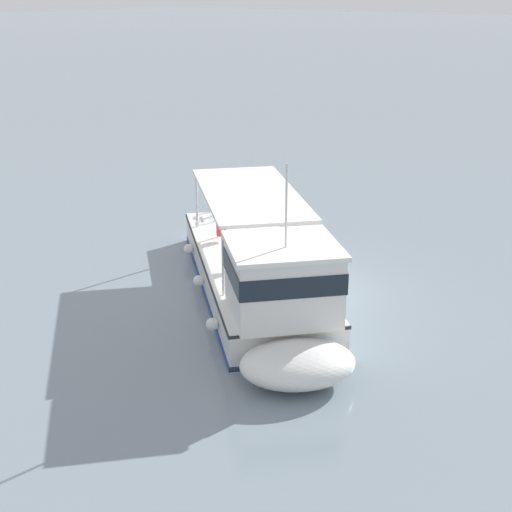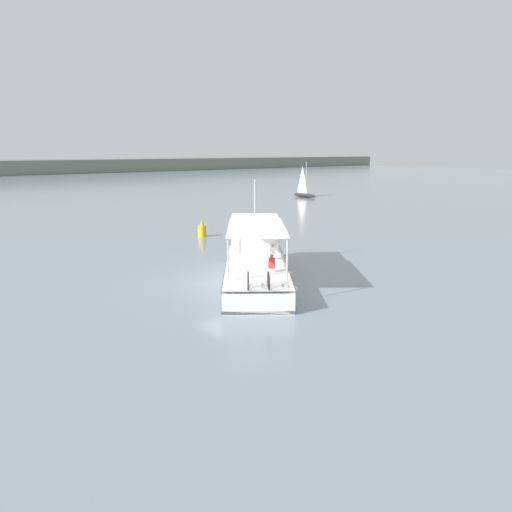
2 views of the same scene
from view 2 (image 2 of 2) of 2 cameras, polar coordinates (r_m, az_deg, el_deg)
ground_plane at (r=27.87m, az=-3.65°, el=-2.96°), size 400.00×400.00×0.00m
ferry_main at (r=28.89m, az=-0.03°, el=-0.34°), size 10.62×11.66×5.32m
sailboat_outer_anchorage at (r=79.95m, az=5.42°, el=6.95°), size 1.91×4.92×5.40m
channel_buoy at (r=42.82m, az=-6.04°, el=2.92°), size 0.70×0.70×1.40m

